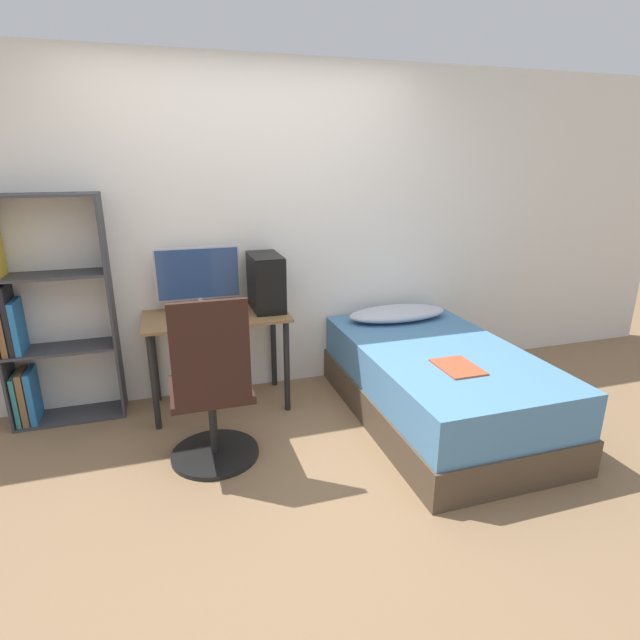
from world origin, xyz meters
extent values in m
plane|color=#846647|center=(0.00, 0.00, 0.00)|extent=(14.00, 14.00, 0.00)
cube|color=silver|center=(0.00, 1.45, 1.25)|extent=(8.00, 0.05, 2.50)
cube|color=brown|center=(-0.33, 1.15, 0.71)|extent=(1.03, 0.55, 0.02)
cylinder|color=black|center=(-0.80, 0.92, 0.35)|extent=(0.04, 0.04, 0.70)
cylinder|color=black|center=(0.13, 0.92, 0.35)|extent=(0.04, 0.04, 0.70)
cylinder|color=black|center=(-0.80, 1.38, 0.35)|extent=(0.04, 0.04, 0.70)
cylinder|color=black|center=(0.13, 1.38, 0.35)|extent=(0.04, 0.04, 0.70)
cube|color=#38383D|center=(-1.04, 1.29, 0.79)|extent=(0.02, 0.28, 1.59)
cube|color=#38383D|center=(-1.40, 1.29, 0.01)|extent=(0.70, 0.28, 0.02)
cube|color=#38383D|center=(-1.40, 1.29, 0.53)|extent=(0.70, 0.28, 0.02)
cube|color=#38383D|center=(-1.40, 1.29, 1.06)|extent=(0.70, 0.28, 0.02)
cube|color=#38383D|center=(-1.40, 1.29, 1.58)|extent=(0.70, 0.28, 0.02)
cube|color=teal|center=(-1.72, 1.29, 0.20)|extent=(0.03, 0.24, 0.36)
cube|color=brown|center=(-1.68, 1.29, 0.21)|extent=(0.04, 0.24, 0.38)
cube|color=#2870B7|center=(-1.63, 1.29, 0.21)|extent=(0.04, 0.24, 0.38)
cube|color=brown|center=(-1.72, 1.29, 0.71)|extent=(0.04, 0.24, 0.34)
cube|color=black|center=(-1.67, 1.29, 0.78)|extent=(0.03, 0.24, 0.48)
cube|color=#2870B7|center=(-1.64, 1.29, 0.72)|extent=(0.04, 0.24, 0.36)
cylinder|color=black|center=(-0.46, 0.46, 0.01)|extent=(0.55, 0.55, 0.03)
cylinder|color=black|center=(-0.46, 0.46, 0.24)|extent=(0.05, 0.05, 0.42)
cube|color=black|center=(-0.46, 0.46, 0.47)|extent=(0.48, 0.48, 0.04)
cube|color=black|center=(-0.46, 0.24, 0.78)|extent=(0.43, 0.04, 0.60)
cube|color=#4C3D2D|center=(1.13, 0.49, 0.12)|extent=(1.10, 1.88, 0.24)
cube|color=teal|center=(1.13, 0.49, 0.39)|extent=(1.07, 1.84, 0.30)
ellipsoid|color=#B2B7C6|center=(1.13, 1.17, 0.59)|extent=(0.84, 0.36, 0.11)
cube|color=#B24C2D|center=(1.06, 0.15, 0.55)|extent=(0.24, 0.32, 0.01)
cylinder|color=#B7B7BC|center=(-0.43, 1.31, 0.73)|extent=(0.20, 0.20, 0.01)
cylinder|color=#B7B7BC|center=(-0.43, 1.31, 0.78)|extent=(0.04, 0.04, 0.09)
cube|color=#B7B7BC|center=(-0.43, 1.31, 1.00)|extent=(0.61, 0.01, 0.39)
cube|color=navy|center=(-0.43, 1.31, 1.00)|extent=(0.58, 0.01, 0.36)
cube|color=#33477A|center=(-0.41, 1.04, 0.73)|extent=(0.42, 0.13, 0.02)
cube|color=black|center=(0.05, 1.20, 0.93)|extent=(0.22, 0.41, 0.41)
camera|label=1|loc=(-0.64, -2.37, 1.80)|focal=28.00mm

